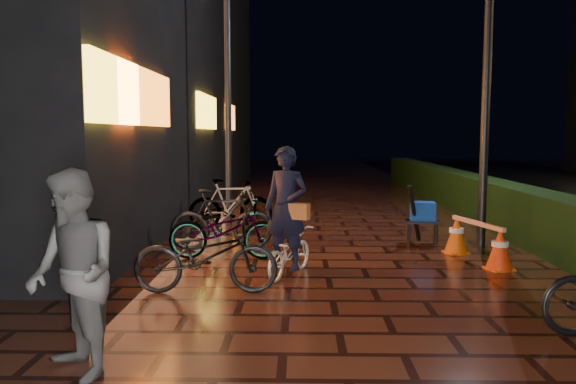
{
  "coord_description": "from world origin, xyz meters",
  "views": [
    {
      "loc": [
        -0.96,
        -6.08,
        2.02
      ],
      "look_at": [
        -1.15,
        2.76,
        1.1
      ],
      "focal_mm": 35.0,
      "sensor_mm": 36.0,
      "label": 1
    }
  ],
  "objects_px": {
    "bystander_person": "(73,274)",
    "cart_assembly": "(422,213)",
    "traffic_barrier": "(477,241)",
    "cyclist": "(288,229)"
  },
  "relations": [
    {
      "from": "bystander_person",
      "to": "cart_assembly",
      "type": "height_order",
      "value": "bystander_person"
    },
    {
      "from": "bystander_person",
      "to": "cyclist",
      "type": "bearing_deg",
      "value": 111.37
    },
    {
      "from": "traffic_barrier",
      "to": "bystander_person",
      "type": "bearing_deg",
      "value": -136.83
    },
    {
      "from": "bystander_person",
      "to": "cart_assembly",
      "type": "bearing_deg",
      "value": 102.4
    },
    {
      "from": "bystander_person",
      "to": "traffic_barrier",
      "type": "bearing_deg",
      "value": 91.29
    },
    {
      "from": "cyclist",
      "to": "cart_assembly",
      "type": "xyz_separation_m",
      "value": [
        2.39,
        2.32,
        -0.11
      ]
    },
    {
      "from": "cart_assembly",
      "to": "bystander_person",
      "type": "bearing_deg",
      "value": -125.72
    },
    {
      "from": "cyclist",
      "to": "traffic_barrier",
      "type": "bearing_deg",
      "value": 19.13
    },
    {
      "from": "bystander_person",
      "to": "cyclist",
      "type": "distance_m",
      "value": 3.76
    },
    {
      "from": "traffic_barrier",
      "to": "cart_assembly",
      "type": "relative_size",
      "value": 1.4
    }
  ]
}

